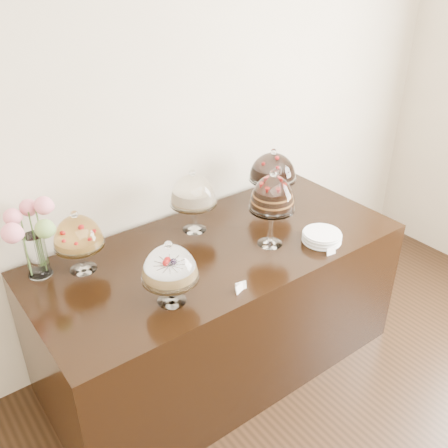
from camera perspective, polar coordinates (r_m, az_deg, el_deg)
wall_back at (r=3.05m, az=-8.30°, el=10.91°), size 5.00×0.04×3.00m
display_counter at (r=3.19m, az=-0.55°, el=-9.51°), size 2.20×1.00×0.90m
cake_stand_sugar_sponge at (r=2.41m, az=-6.23°, el=-4.79°), size 0.28×0.28×0.35m
cake_stand_choco_layer at (r=2.82m, az=5.55°, el=3.23°), size 0.26×0.26×0.47m
cake_stand_cheesecake at (r=2.99m, az=-3.54°, el=3.64°), size 0.29×0.29×0.40m
cake_stand_dark_choco at (r=3.31m, az=5.60°, el=6.30°), size 0.32×0.32×0.40m
cake_stand_fruit_tart at (r=2.73m, az=-16.38°, el=-1.12°), size 0.27×0.27×0.36m
flower_vase at (r=2.74m, az=-21.10°, el=-1.06°), size 0.30×0.27×0.43m
plate_stack at (r=3.02m, az=11.12°, el=-1.46°), size 0.23×0.23×0.06m
price_card_left at (r=2.58m, az=1.95°, el=-7.08°), size 0.06×0.03×0.04m
price_card_right at (r=2.91m, az=12.14°, el=-3.06°), size 0.06×0.02×0.04m
price_card_extra at (r=2.56m, az=1.77°, el=-7.36°), size 0.06×0.03×0.04m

